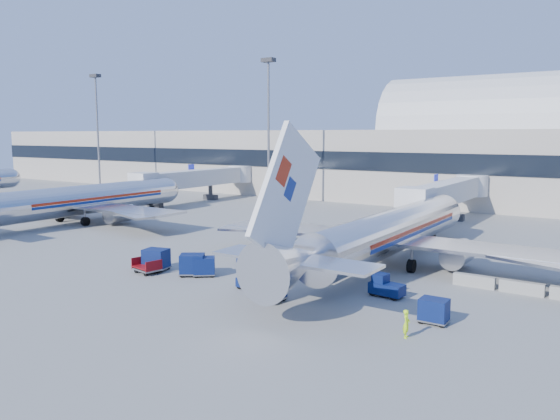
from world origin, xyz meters
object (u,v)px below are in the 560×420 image
Objects in this scene: airliner_main at (387,233)px; cart_train_c at (156,259)px; tug_lead at (250,281)px; cart_open_red at (147,268)px; barrier_mid at (522,288)px; airliner_mid at (78,200)px; cart_train_a at (204,266)px; mast_west at (268,111)px; barrier_near at (474,281)px; tug_left at (247,256)px; cart_train_b at (192,264)px; cart_solo_far at (434,310)px; jetbridge_near at (450,192)px; cart_solo_near at (270,287)px; ramp_worker at (406,324)px; jetbridge_mid at (202,178)px; mast_far_west at (97,116)px; tug_right at (386,286)px.

cart_train_c is at bearing -142.13° from airliner_main.
tug_lead is 0.84× the size of cart_open_red.
barrier_mid is 1.21× the size of cart_open_red.
airliner_mid is 16.91× the size of cart_train_a.
mast_west reaches higher than cart_train_c.
barrier_near is 25.33m from cart_train_c.
airliner_main is 12.35m from tug_left.
tug_lead is 0.83× the size of cart_train_b.
cart_open_red is at bearing -177.49° from cart_solo_far.
cart_solo_far is at bearing -111.81° from tug_left.
mast_west is at bearing -178.32° from jetbridge_near.
mast_west is 49.74m from cart_solo_near.
ramp_worker is (18.30, -3.89, -0.02)m from cart_train_a.
jetbridge_mid is 1.22× the size of mast_far_west.
cart_train_c is at bearing 108.10° from cart_open_red.
barrier_near is (8.00, -2.51, -2.48)m from airliner_main.
tug_left is (-21.97, -3.28, 0.17)m from barrier_mid.
mast_west is 39.40m from tug_left.
tug_lead is (-16.86, -9.71, 0.17)m from barrier_mid.
tug_left is at bearing -170.05° from barrier_near.
mast_west is 9.70× the size of cart_train_c.
jetbridge_mid is 50.49m from cart_train_a.
cart_train_a is at bearing 177.41° from cart_solo_far.
airliner_mid is 53.42m from barrier_mid.
jetbridge_mid is at bearing 40.12° from ramp_worker.
cart_solo_far is (8.02, -12.01, -2.12)m from airliner_main.
mast_west reaches higher than jetbridge_mid.
airliner_mid is at bearing 61.72° from ramp_worker.
barrier_mid is at bearing 0.00° from barrier_near.
airliner_mid is 17.40× the size of tug_left.
cart_train_b is at bearing 178.79° from cart_solo_far.
cart_solo_near is (41.67, -40.04, -2.99)m from jetbridge_mid.
barrier_near is at bearing -9.30° from cart_train_b.
mast_far_west is 7.53× the size of barrier_near.
ramp_worker is at bearing -47.33° from mast_west.
airliner_mid reaches higher than barrier_near.
ramp_worker reaches higher than tug_left.
jetbridge_mid is 13.34× the size of cart_solo_near.
mast_west reaches higher than tug_lead.
cart_train_c reaches higher than cart_train_b.
cart_solo_near is (-10.73, -11.23, 0.49)m from barrier_near.
tug_left is at bearing 161.21° from cart_solo_far.
tug_right is 1.17× the size of tug_left.
cart_train_b is 3.77m from cart_train_c.
jetbridge_near is at bearing 95.22° from airliner_main.
mast_far_west reaches higher than cart_train_c.
cart_train_b is at bearing -63.82° from mast_west.
ramp_worker reaches higher than barrier_mid.
cart_solo_far is at bearing -89.89° from barrier_near.
cart_solo_near is at bearing -47.04° from cart_train_b.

